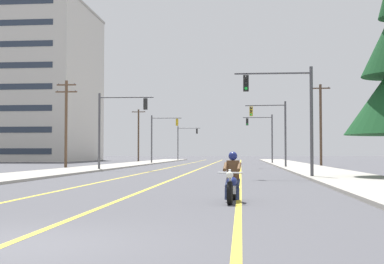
{
  "coord_description": "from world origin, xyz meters",
  "views": [
    {
      "loc": [
        3.54,
        -7.83,
        1.43
      ],
      "look_at": [
        1.31,
        15.93,
        2.37
      ],
      "focal_mm": 49.06,
      "sensor_mm": 36.0,
      "label": 1
    }
  ],
  "objects_px": {
    "traffic_signal_mid_right": "(274,125)",
    "traffic_signal_mid_left": "(160,132)",
    "motorcycle_with_rider": "(232,182)",
    "traffic_signal_near_right": "(289,105)",
    "traffic_signal_far_left": "(184,138)",
    "utility_pole_right_far": "(321,123)",
    "apartment_building_far_left_block": "(13,84)",
    "utility_pole_left_far": "(138,134)",
    "traffic_signal_far_right": "(264,132)",
    "traffic_signal_near_left": "(115,120)",
    "utility_pole_left_near": "(66,121)"
  },
  "relations": [
    {
      "from": "traffic_signal_mid_right",
      "to": "traffic_signal_mid_left",
      "type": "relative_size",
      "value": 1.0
    },
    {
      "from": "motorcycle_with_rider",
      "to": "traffic_signal_mid_left",
      "type": "distance_m",
      "value": 52.06
    },
    {
      "from": "traffic_signal_near_right",
      "to": "traffic_signal_far_left",
      "type": "bearing_deg",
      "value": 101.25
    },
    {
      "from": "traffic_signal_near_right",
      "to": "utility_pole_right_far",
      "type": "xyz_separation_m",
      "value": [
        5.44,
        25.06,
        0.34
      ]
    },
    {
      "from": "traffic_signal_mid_left",
      "to": "utility_pole_right_far",
      "type": "distance_m",
      "value": 21.9
    },
    {
      "from": "traffic_signal_far_left",
      "to": "utility_pole_right_far",
      "type": "bearing_deg",
      "value": -65.26
    },
    {
      "from": "motorcycle_with_rider",
      "to": "apartment_building_far_left_block",
      "type": "height_order",
      "value": "apartment_building_far_left_block"
    },
    {
      "from": "motorcycle_with_rider",
      "to": "traffic_signal_mid_left",
      "type": "relative_size",
      "value": 0.35
    },
    {
      "from": "utility_pole_left_far",
      "to": "traffic_signal_far_right",
      "type": "bearing_deg",
      "value": -41.08
    },
    {
      "from": "utility_pole_right_far",
      "to": "utility_pole_left_far",
      "type": "height_order",
      "value": "utility_pole_right_far"
    },
    {
      "from": "traffic_signal_near_right",
      "to": "utility_pole_right_far",
      "type": "height_order",
      "value": "utility_pole_right_far"
    },
    {
      "from": "utility_pole_left_far",
      "to": "apartment_building_far_left_block",
      "type": "distance_m",
      "value": 24.4
    },
    {
      "from": "motorcycle_with_rider",
      "to": "apartment_building_far_left_block",
      "type": "relative_size",
      "value": 0.08
    },
    {
      "from": "traffic_signal_near_left",
      "to": "traffic_signal_mid_left",
      "type": "xyz_separation_m",
      "value": [
        -0.26,
        25.19,
        -0.04
      ]
    },
    {
      "from": "utility_pole_left_near",
      "to": "utility_pole_left_far",
      "type": "bearing_deg",
      "value": 90.52
    },
    {
      "from": "traffic_signal_far_right",
      "to": "utility_pole_right_far",
      "type": "relative_size",
      "value": 0.74
    },
    {
      "from": "traffic_signal_far_left",
      "to": "apartment_building_far_left_block",
      "type": "distance_m",
      "value": 31.22
    },
    {
      "from": "traffic_signal_near_right",
      "to": "traffic_signal_far_left",
      "type": "distance_m",
      "value": 66.15
    },
    {
      "from": "traffic_signal_near_right",
      "to": "utility_pole_right_far",
      "type": "distance_m",
      "value": 25.65
    },
    {
      "from": "traffic_signal_mid_left",
      "to": "apartment_building_far_left_block",
      "type": "bearing_deg",
      "value": 145.24
    },
    {
      "from": "utility_pole_right_far",
      "to": "apartment_building_far_left_block",
      "type": "height_order",
      "value": "apartment_building_far_left_block"
    },
    {
      "from": "utility_pole_left_far",
      "to": "apartment_building_far_left_block",
      "type": "bearing_deg",
      "value": 172.07
    },
    {
      "from": "traffic_signal_mid_right",
      "to": "utility_pole_left_near",
      "type": "xyz_separation_m",
      "value": [
        -19.17,
        -2.18,
        0.34
      ]
    },
    {
      "from": "motorcycle_with_rider",
      "to": "traffic_signal_far_left",
      "type": "distance_m",
      "value": 79.65
    },
    {
      "from": "traffic_signal_far_left",
      "to": "utility_pole_left_far",
      "type": "height_order",
      "value": "utility_pole_left_far"
    },
    {
      "from": "traffic_signal_far_left",
      "to": "motorcycle_with_rider",
      "type": "bearing_deg",
      "value": -82.8
    },
    {
      "from": "traffic_signal_far_left",
      "to": "apartment_building_far_left_block",
      "type": "height_order",
      "value": "apartment_building_far_left_block"
    },
    {
      "from": "traffic_signal_near_left",
      "to": "utility_pole_right_far",
      "type": "distance_m",
      "value": 22.54
    },
    {
      "from": "traffic_signal_mid_right",
      "to": "traffic_signal_near_right",
      "type": "bearing_deg",
      "value": -91.12
    },
    {
      "from": "motorcycle_with_rider",
      "to": "utility_pole_left_far",
      "type": "xyz_separation_m",
      "value": [
        -16.17,
        67.74,
        3.81
      ]
    },
    {
      "from": "traffic_signal_mid_right",
      "to": "traffic_signal_mid_left",
      "type": "height_order",
      "value": "same"
    },
    {
      "from": "utility_pole_left_far",
      "to": "traffic_signal_near_right",
      "type": "bearing_deg",
      "value": -70.41
    },
    {
      "from": "traffic_signal_near_left",
      "to": "traffic_signal_mid_right",
      "type": "height_order",
      "value": "same"
    },
    {
      "from": "motorcycle_with_rider",
      "to": "utility_pole_right_far",
      "type": "height_order",
      "value": "utility_pole_right_far"
    },
    {
      "from": "utility_pole_left_near",
      "to": "traffic_signal_mid_left",
      "type": "bearing_deg",
      "value": 73.19
    },
    {
      "from": "traffic_signal_mid_right",
      "to": "utility_pole_left_near",
      "type": "relative_size",
      "value": 0.77
    },
    {
      "from": "apartment_building_far_left_block",
      "to": "traffic_signal_mid_left",
      "type": "bearing_deg",
      "value": -34.76
    },
    {
      "from": "traffic_signal_far_right",
      "to": "traffic_signal_near_left",
      "type": "bearing_deg",
      "value": -117.17
    },
    {
      "from": "traffic_signal_mid_left",
      "to": "utility_pole_right_far",
      "type": "relative_size",
      "value": 0.74
    },
    {
      "from": "traffic_signal_far_right",
      "to": "apartment_building_far_left_block",
      "type": "distance_m",
      "value": 47.25
    },
    {
      "from": "traffic_signal_far_right",
      "to": "traffic_signal_near_right",
      "type": "bearing_deg",
      "value": -90.28
    },
    {
      "from": "traffic_signal_near_left",
      "to": "utility_pole_right_far",
      "type": "relative_size",
      "value": 0.74
    },
    {
      "from": "traffic_signal_mid_right",
      "to": "apartment_building_far_left_block",
      "type": "distance_m",
      "value": 56.71
    },
    {
      "from": "utility_pole_left_near",
      "to": "utility_pole_left_far",
      "type": "height_order",
      "value": "utility_pole_left_far"
    },
    {
      "from": "traffic_signal_near_right",
      "to": "traffic_signal_far_right",
      "type": "distance_m",
      "value": 36.86
    },
    {
      "from": "motorcycle_with_rider",
      "to": "traffic_signal_mid_right",
      "type": "xyz_separation_m",
      "value": [
        3.32,
        33.94,
        3.44
      ]
    },
    {
      "from": "traffic_signal_near_right",
      "to": "apartment_building_far_left_block",
      "type": "relative_size",
      "value": 0.23
    },
    {
      "from": "traffic_signal_far_right",
      "to": "utility_pole_left_far",
      "type": "bearing_deg",
      "value": 138.92
    },
    {
      "from": "traffic_signal_mid_right",
      "to": "apartment_building_far_left_block",
      "type": "bearing_deg",
      "value": 138.71
    },
    {
      "from": "traffic_signal_mid_right",
      "to": "traffic_signal_mid_left",
      "type": "distance_m",
      "value": 21.65
    }
  ]
}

